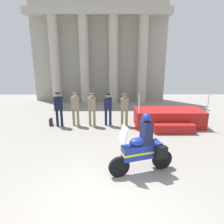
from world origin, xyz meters
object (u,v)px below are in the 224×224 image
(officer_in_row_3, at_px, (108,107))
(officer_in_row_4, at_px, (124,107))
(reviewing_stand, at_px, (169,119))
(officer_in_row_2, at_px, (92,107))
(motorcycle_with_rider, at_px, (144,148))
(officer_in_row_0, at_px, (59,107))
(officer_in_row_1, at_px, (75,107))
(briefcase_on_ground, at_px, (51,122))

(officer_in_row_3, bearing_deg, officer_in_row_4, 176.45)
(reviewing_stand, bearing_deg, officer_in_row_2, 178.19)
(motorcycle_with_rider, bearing_deg, officer_in_row_0, -67.28)
(officer_in_row_3, height_order, officer_in_row_4, officer_in_row_3)
(motorcycle_with_rider, bearing_deg, officer_in_row_2, -83.41)
(officer_in_row_1, distance_m, officer_in_row_3, 1.64)
(officer_in_row_4, distance_m, briefcase_on_ground, 3.84)
(officer_in_row_2, distance_m, officer_in_row_3, 0.81)
(reviewing_stand, bearing_deg, officer_in_row_4, 177.54)
(officer_in_row_1, bearing_deg, officer_in_row_2, -179.37)
(reviewing_stand, xyz_separation_m, briefcase_on_ground, (-5.98, 0.21, -0.23))
(officer_in_row_0, relative_size, officer_in_row_4, 1.06)
(officer_in_row_0, xyz_separation_m, briefcase_on_ground, (-0.50, 0.19, -0.85))
(officer_in_row_1, distance_m, officer_in_row_4, 2.46)
(officer_in_row_2, relative_size, motorcycle_with_rider, 0.83)
(officer_in_row_3, distance_m, motorcycle_with_rider, 4.46)
(officer_in_row_0, bearing_deg, officer_in_row_4, -176.11)
(reviewing_stand, distance_m, briefcase_on_ground, 5.99)
(officer_in_row_1, height_order, officer_in_row_3, officer_in_row_1)
(officer_in_row_1, xyz_separation_m, officer_in_row_4, (2.45, -0.05, -0.02))
(reviewing_stand, height_order, officer_in_row_1, reviewing_stand)
(officer_in_row_1, height_order, briefcase_on_ground, officer_in_row_1)
(motorcycle_with_rider, height_order, briefcase_on_ground, motorcycle_with_rider)
(motorcycle_with_rider, bearing_deg, officer_in_row_1, -75.05)
(briefcase_on_ground, bearing_deg, officer_in_row_2, -2.30)
(officer_in_row_2, relative_size, briefcase_on_ground, 4.66)
(reviewing_stand, distance_m, motorcycle_with_rider, 4.56)
(officer_in_row_0, xyz_separation_m, motorcycle_with_rider, (3.57, -4.14, -0.23))
(officer_in_row_4, bearing_deg, officer_in_row_0, 3.89)
(reviewing_stand, height_order, officer_in_row_0, reviewing_stand)
(officer_in_row_4, xyz_separation_m, motorcycle_with_rider, (0.32, -4.22, -0.18))
(officer_in_row_2, relative_size, officer_in_row_4, 1.02)
(reviewing_stand, height_order, officer_in_row_3, reviewing_stand)
(officer_in_row_3, xyz_separation_m, officer_in_row_4, (0.82, -0.09, -0.01))
(officer_in_row_1, bearing_deg, briefcase_on_ground, 0.08)
(briefcase_on_ground, bearing_deg, officer_in_row_3, -0.45)
(officer_in_row_3, bearing_deg, motorcycle_with_rider, 107.38)
(officer_in_row_0, bearing_deg, officer_in_row_2, -173.90)
(officer_in_row_2, relative_size, officer_in_row_3, 1.01)
(officer_in_row_0, xyz_separation_m, officer_in_row_1, (0.80, 0.13, -0.03))
(reviewing_stand, distance_m, officer_in_row_4, 2.30)
(officer_in_row_2, height_order, briefcase_on_ground, officer_in_row_2)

